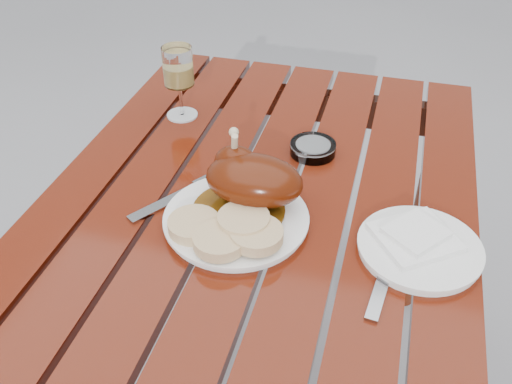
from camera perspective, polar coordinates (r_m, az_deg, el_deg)
table at (r=1.33m, az=-0.08°, el=-13.98°), size 0.80×1.20×0.75m
dinner_plate at (r=1.01m, az=-1.99°, el=-2.79°), size 0.33×0.33×0.02m
roast_duck at (r=1.01m, az=-0.53°, el=1.29°), size 0.19×0.18×0.13m
bread_dumplings at (r=0.96m, az=-2.79°, el=-3.81°), size 0.20×0.14×0.03m
wine_glass at (r=1.30m, az=-7.67°, el=10.76°), size 0.09×0.09×0.17m
side_plate at (r=0.99m, az=16.03°, el=-5.45°), size 0.25×0.25×0.02m
napkin at (r=0.99m, az=15.62°, el=-4.40°), size 0.17×0.17×0.01m
ashtray at (r=1.20m, az=5.71°, el=4.37°), size 0.10×0.10×0.02m
fork at (r=1.08m, az=-8.32°, el=-0.72°), size 0.12×0.17×0.01m
knife at (r=0.95m, az=12.83°, el=-7.85°), size 0.04×0.21×0.01m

